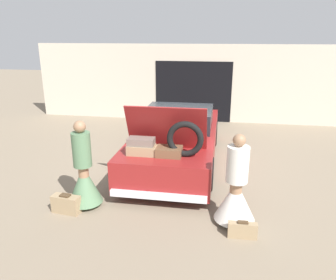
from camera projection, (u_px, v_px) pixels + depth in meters
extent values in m
plane|color=#7F705B|center=(177.00, 161.00, 8.47)|extent=(40.00, 40.00, 0.00)
cube|color=beige|center=(193.00, 83.00, 12.06)|extent=(12.00, 0.12, 2.80)
cube|color=black|center=(193.00, 92.00, 12.09)|extent=(2.80, 0.02, 2.20)
cube|color=maroon|center=(177.00, 142.00, 8.30)|extent=(1.92, 4.85, 0.68)
cube|color=#1E2328|center=(179.00, 118.00, 8.40)|extent=(1.69, 1.55, 0.47)
cylinder|color=black|center=(155.00, 131.00, 9.91)|extent=(0.18, 0.70, 0.70)
cylinder|color=black|center=(214.00, 133.00, 9.63)|extent=(0.18, 0.70, 0.70)
cylinder|color=black|center=(127.00, 168.00, 7.13)|extent=(0.18, 0.70, 0.70)
cylinder|color=black|center=(209.00, 174.00, 6.85)|extent=(0.18, 0.70, 0.70)
cube|color=silver|center=(158.00, 196.00, 6.07)|extent=(1.83, 0.10, 0.12)
cube|color=maroon|center=(166.00, 128.00, 6.61)|extent=(1.63, 0.43, 0.95)
cube|color=#9E8460|center=(141.00, 149.00, 6.50)|extent=(0.54, 0.35, 0.19)
cube|color=brown|center=(169.00, 152.00, 6.41)|extent=(0.50, 0.39, 0.17)
cube|color=#75665B|center=(141.00, 142.00, 6.45)|extent=(0.52, 0.29, 0.15)
cube|color=#9E8460|center=(164.00, 151.00, 6.43)|extent=(0.49, 0.33, 0.16)
torus|color=black|center=(185.00, 139.00, 6.28)|extent=(0.72, 0.12, 0.72)
cylinder|color=#997051|center=(85.00, 186.00, 6.18)|extent=(0.19, 0.19, 0.82)
cone|color=#567A56|center=(85.00, 184.00, 6.17)|extent=(0.65, 0.65, 0.73)
cylinder|color=#567A56|center=(82.00, 150.00, 5.95)|extent=(0.34, 0.34, 0.65)
sphere|color=#997051|center=(80.00, 127.00, 5.82)|extent=(0.22, 0.22, 0.22)
cylinder|color=#997051|center=(235.00, 202.00, 5.62)|extent=(0.20, 0.20, 0.78)
cone|color=silver|center=(235.00, 200.00, 5.61)|extent=(0.70, 0.70, 0.70)
cylinder|color=silver|center=(238.00, 164.00, 5.40)|extent=(0.37, 0.37, 0.62)
sphere|color=#997051|center=(239.00, 140.00, 5.27)|extent=(0.21, 0.21, 0.21)
cube|color=#9E8460|center=(66.00, 204.00, 6.01)|extent=(0.55, 0.27, 0.33)
cube|color=#4C3823|center=(65.00, 195.00, 5.95)|extent=(0.20, 0.14, 0.02)
cube|color=#9E8460|center=(242.00, 230.00, 5.27)|extent=(0.47, 0.14, 0.26)
cube|color=#4C3823|center=(243.00, 222.00, 5.22)|extent=(0.17, 0.08, 0.02)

